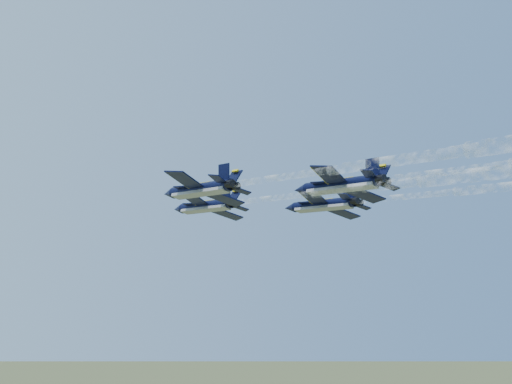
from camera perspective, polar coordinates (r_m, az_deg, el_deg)
jet_lead at (r=110.67m, az=-4.12°, el=-1.15°), size 11.99×16.06×4.53m
jet_left at (r=94.33m, az=-4.55°, el=0.20°), size 11.99×16.06×4.53m
jet_right at (r=109.36m, az=5.32°, el=-1.04°), size 11.99×16.06×4.53m
jet_slot at (r=91.20m, az=6.74°, el=0.54°), size 11.99×16.06×4.53m
smoke_trail_lead at (r=77.07m, az=19.82°, el=2.78°), size 9.47×67.90×2.44m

